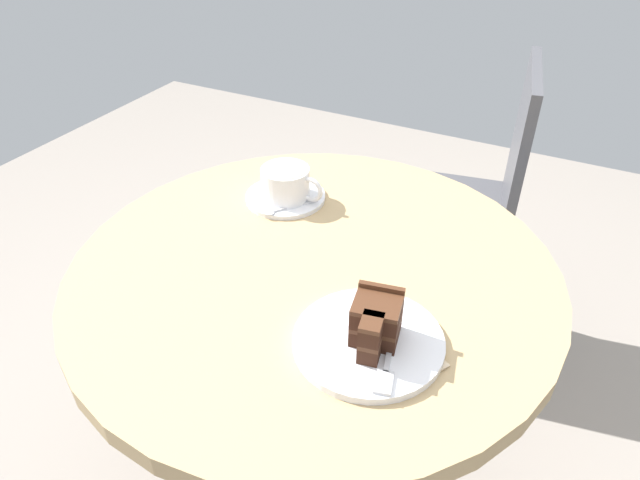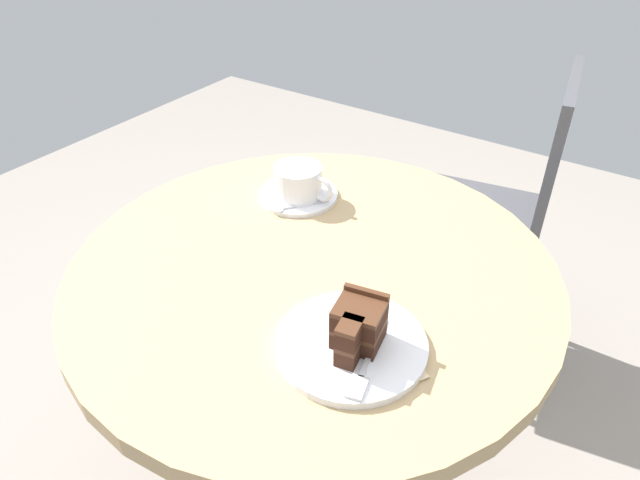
{
  "view_description": "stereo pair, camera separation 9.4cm",
  "coord_description": "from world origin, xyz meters",
  "px_view_note": "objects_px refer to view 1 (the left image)",
  "views": [
    {
      "loc": [
        0.35,
        -0.66,
        1.33
      ],
      "look_at": [
        0.0,
        0.02,
        0.79
      ],
      "focal_mm": 32.0,
      "sensor_mm": 36.0,
      "label": 1
    },
    {
      "loc": [
        0.43,
        -0.62,
        1.33
      ],
      "look_at": [
        0.0,
        0.02,
        0.79
      ],
      "focal_mm": 32.0,
      "sensor_mm": 36.0,
      "label": 2
    }
  ],
  "objects_px": {
    "coffee_cup": "(287,183)",
    "cafe_chair": "(474,192)",
    "saucer": "(286,197)",
    "teaspoon": "(283,209)",
    "fork": "(388,360)",
    "cake_plate": "(368,341)",
    "cake_slice": "(376,322)",
    "napkin": "(387,352)"
  },
  "relations": [
    {
      "from": "cake_plate",
      "to": "cafe_chair",
      "type": "distance_m",
      "value": 0.89
    },
    {
      "from": "coffee_cup",
      "to": "cake_slice",
      "type": "relative_size",
      "value": 1.35
    },
    {
      "from": "saucer",
      "to": "cake_plate",
      "type": "distance_m",
      "value": 0.42
    },
    {
      "from": "cake_plate",
      "to": "cake_slice",
      "type": "xyz_separation_m",
      "value": [
        0.01,
        0.0,
        0.04
      ]
    },
    {
      "from": "cake_plate",
      "to": "cafe_chair",
      "type": "bearing_deg",
      "value": 92.58
    },
    {
      "from": "fork",
      "to": "cake_plate",
      "type": "bearing_deg",
      "value": -139.76
    },
    {
      "from": "coffee_cup",
      "to": "cafe_chair",
      "type": "bearing_deg",
      "value": 66.34
    },
    {
      "from": "teaspoon",
      "to": "napkin",
      "type": "bearing_deg",
      "value": 88.89
    },
    {
      "from": "cake_slice",
      "to": "teaspoon",
      "type": "bearing_deg",
      "value": 139.95
    },
    {
      "from": "cake_plate",
      "to": "cake_slice",
      "type": "bearing_deg",
      "value": 12.33
    },
    {
      "from": "cafe_chair",
      "to": "napkin",
      "type": "bearing_deg",
      "value": -5.42
    },
    {
      "from": "coffee_cup",
      "to": "cafe_chair",
      "type": "height_order",
      "value": "cafe_chair"
    },
    {
      "from": "saucer",
      "to": "cake_slice",
      "type": "height_order",
      "value": "cake_slice"
    },
    {
      "from": "coffee_cup",
      "to": "cake_plate",
      "type": "relative_size",
      "value": 0.59
    },
    {
      "from": "saucer",
      "to": "cafe_chair",
      "type": "bearing_deg",
      "value": 65.55
    },
    {
      "from": "cake_slice",
      "to": "napkin",
      "type": "relative_size",
      "value": 0.52
    },
    {
      "from": "teaspoon",
      "to": "cafe_chair",
      "type": "distance_m",
      "value": 0.7
    },
    {
      "from": "teaspoon",
      "to": "fork",
      "type": "distance_m",
      "value": 0.41
    },
    {
      "from": "coffee_cup",
      "to": "fork",
      "type": "bearing_deg",
      "value": -43.23
    },
    {
      "from": "coffee_cup",
      "to": "cake_slice",
      "type": "xyz_separation_m",
      "value": [
        0.3,
        -0.28,
        0.0
      ]
    },
    {
      "from": "saucer",
      "to": "teaspoon",
      "type": "relative_size",
      "value": 1.74
    },
    {
      "from": "cake_plate",
      "to": "saucer",
      "type": "bearing_deg",
      "value": 135.98
    },
    {
      "from": "napkin",
      "to": "cafe_chair",
      "type": "height_order",
      "value": "cafe_chair"
    },
    {
      "from": "teaspoon",
      "to": "cafe_chair",
      "type": "relative_size",
      "value": 0.1
    },
    {
      "from": "cake_slice",
      "to": "saucer",
      "type": "bearing_deg",
      "value": 136.9
    },
    {
      "from": "teaspoon",
      "to": "cake_slice",
      "type": "xyz_separation_m",
      "value": [
        0.28,
        -0.24,
        0.03
      ]
    },
    {
      "from": "saucer",
      "to": "cake_plate",
      "type": "relative_size",
      "value": 0.73
    },
    {
      "from": "coffee_cup",
      "to": "teaspoon",
      "type": "bearing_deg",
      "value": -69.22
    },
    {
      "from": "fork",
      "to": "napkin",
      "type": "bearing_deg",
      "value": -170.69
    },
    {
      "from": "coffee_cup",
      "to": "napkin",
      "type": "relative_size",
      "value": 0.7
    },
    {
      "from": "cake_plate",
      "to": "coffee_cup",
      "type": "bearing_deg",
      "value": 135.89
    },
    {
      "from": "coffee_cup",
      "to": "cake_slice",
      "type": "bearing_deg",
      "value": -43.17
    },
    {
      "from": "cake_slice",
      "to": "cafe_chair",
      "type": "xyz_separation_m",
      "value": [
        -0.05,
        0.86,
        -0.26
      ]
    },
    {
      "from": "coffee_cup",
      "to": "cafe_chair",
      "type": "distance_m",
      "value": 0.68
    },
    {
      "from": "cake_plate",
      "to": "fork",
      "type": "bearing_deg",
      "value": -35.94
    },
    {
      "from": "saucer",
      "to": "coffee_cup",
      "type": "xyz_separation_m",
      "value": [
        0.01,
        -0.01,
        0.04
      ]
    },
    {
      "from": "coffee_cup",
      "to": "teaspoon",
      "type": "distance_m",
      "value": 0.05
    },
    {
      "from": "saucer",
      "to": "coffee_cup",
      "type": "height_order",
      "value": "coffee_cup"
    },
    {
      "from": "napkin",
      "to": "coffee_cup",
      "type": "bearing_deg",
      "value": 138.19
    },
    {
      "from": "saucer",
      "to": "coffee_cup",
      "type": "distance_m",
      "value": 0.04
    },
    {
      "from": "teaspoon",
      "to": "napkin",
      "type": "xyz_separation_m",
      "value": [
        0.31,
        -0.24,
        -0.01
      ]
    },
    {
      "from": "saucer",
      "to": "cafe_chair",
      "type": "height_order",
      "value": "cafe_chair"
    }
  ]
}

